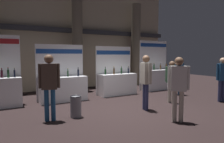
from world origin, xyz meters
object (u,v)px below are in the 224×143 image
object	(u,v)px
exhibitor_booth_3	(157,77)
visitor_5	(178,73)
trash_bin	(76,106)
visitor_2	(172,79)
exhibitor_booth_2	(117,82)
visitor_0	(49,81)
visitor_3	(222,76)
visitor_1	(178,83)
exhibitor_booth_1	(63,86)
visitor_4	(146,77)

from	to	relation	value
exhibitor_booth_3	visitor_5	distance (m)	1.57
trash_bin	visitor_2	size ratio (longest dim) A/B	0.40
exhibitor_booth_2	exhibitor_booth_3	size ratio (longest dim) A/B	0.87
exhibitor_booth_3	visitor_0	size ratio (longest dim) A/B	1.39
visitor_0	visitor_2	xyz separation A→B (m)	(4.52, -0.15, -0.18)
visitor_3	visitor_5	world-z (taller)	visitor_3
exhibitor_booth_2	visitor_1	bearing A→B (deg)	-98.12
exhibitor_booth_3	visitor_5	size ratio (longest dim) A/B	1.50
visitor_5	visitor_2	bearing A→B (deg)	67.79
exhibitor_booth_1	exhibitor_booth_2	distance (m)	2.54
visitor_0	visitor_3	size ratio (longest dim) A/B	1.07
exhibitor_booth_1	trash_bin	world-z (taller)	exhibitor_booth_1
exhibitor_booth_1	visitor_2	distance (m)	4.23
exhibitor_booth_2	exhibitor_booth_3	distance (m)	2.51
exhibitor_booth_2	visitor_4	world-z (taller)	exhibitor_booth_2
visitor_0	visitor_4	xyz separation A→B (m)	(3.02, -0.44, -0.02)
exhibitor_booth_1	visitor_5	size ratio (longest dim) A/B	1.32
visitor_3	visitor_5	bearing A→B (deg)	-55.03
exhibitor_booth_2	visitor_3	size ratio (longest dim) A/B	1.29
exhibitor_booth_2	exhibitor_booth_3	bearing A→B (deg)	1.63
exhibitor_booth_3	visitor_5	xyz separation A→B (m)	(-0.11, -1.52, 0.38)
trash_bin	visitor_3	distance (m)	5.75
exhibitor_booth_3	visitor_3	world-z (taller)	exhibitor_booth_3
visitor_4	visitor_5	bearing A→B (deg)	-56.44
visitor_1	visitor_0	bearing A→B (deg)	-170.25
exhibitor_booth_1	visitor_2	world-z (taller)	exhibitor_booth_1
visitor_0	visitor_3	xyz separation A→B (m)	(6.36, -1.00, -0.10)
visitor_0	visitor_1	world-z (taller)	visitor_0
exhibitor_booth_2	trash_bin	xyz separation A→B (m)	(-2.84, -2.30, -0.25)
exhibitor_booth_3	visitor_1	distance (m)	5.22
visitor_3	visitor_4	bearing A→B (deg)	13.50
exhibitor_booth_1	trash_bin	distance (m)	2.30
visitor_0	trash_bin	bearing A→B (deg)	-163.31
visitor_2	visitor_3	size ratio (longest dim) A/B	0.93
exhibitor_booth_1	visitor_2	size ratio (longest dim) A/B	1.41
visitor_3	trash_bin	bearing A→B (deg)	13.20
trash_bin	visitor_4	distance (m)	2.44
exhibitor_booth_3	visitor_5	world-z (taller)	exhibitor_booth_3
exhibitor_booth_1	visitor_4	distance (m)	3.37
visitor_5	exhibitor_booth_1	bearing A→B (deg)	17.67
visitor_1	visitor_3	bearing A→B (deg)	55.14
trash_bin	visitor_5	world-z (taller)	visitor_5
exhibitor_booth_1	visitor_0	world-z (taller)	exhibitor_booth_1
visitor_1	visitor_4	size ratio (longest dim) A/B	0.98
visitor_4	visitor_1	bearing A→B (deg)	-170.68
visitor_5	exhibitor_booth_3	bearing A→B (deg)	-60.65
visitor_0	visitor_1	size ratio (longest dim) A/B	1.04
visitor_1	trash_bin	bearing A→B (deg)	-177.47
visitor_3	visitor_0	bearing A→B (deg)	14.09
exhibitor_booth_2	visitor_5	world-z (taller)	exhibitor_booth_2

